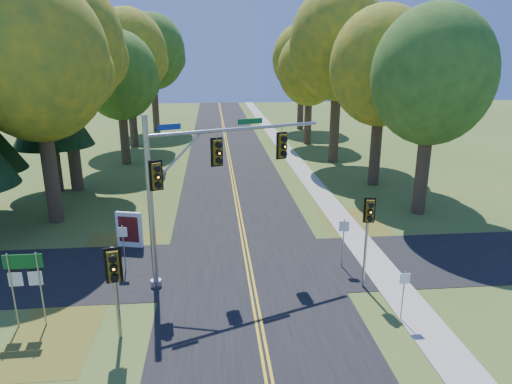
{
  "coord_description": "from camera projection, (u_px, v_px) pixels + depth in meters",
  "views": [
    {
      "loc": [
        -1.55,
        -17.95,
        9.78
      ],
      "look_at": [
        0.53,
        3.74,
        3.2
      ],
      "focal_mm": 32.0,
      "sensor_mm": 36.0,
      "label": 1
    }
  ],
  "objects": [
    {
      "name": "tree_w_a",
      "position": [
        37.0,
        60.0,
        25.25
      ],
      "size": [
        8.0,
        8.0,
        14.15
      ],
      "color": "#38281C",
      "rests_on": "ground"
    },
    {
      "name": "reg_sign_e_north",
      "position": [
        344.0,
        235.0,
        21.42
      ],
      "size": [
        0.46,
        0.1,
        2.42
      ],
      "rotation": [
        0.0,
        0.0,
        -0.13
      ],
      "color": "gray",
      "rests_on": "ground"
    },
    {
      "name": "tree_e_b",
      "position": [
        382.0,
        67.0,
        33.35
      ],
      "size": [
        7.6,
        7.6,
        13.33
      ],
      "color": "#38281C",
      "rests_on": "ground"
    },
    {
      "name": "centerline_right",
      "position": [
        254.0,
        286.0,
        20.08
      ],
      "size": [
        0.1,
        160.0,
        0.01
      ],
      "primitive_type": "cube",
      "color": "gold",
      "rests_on": "road_main"
    },
    {
      "name": "reg_sign_e_south",
      "position": [
        404.0,
        287.0,
        17.1
      ],
      "size": [
        0.39,
        0.06,
        2.06
      ],
      "rotation": [
        0.0,
        0.0,
        0.04
      ],
      "color": "gray",
      "rests_on": "ground"
    },
    {
      "name": "centerline_left",
      "position": [
        250.0,
        286.0,
        20.06
      ],
      "size": [
        0.1,
        160.0,
        0.01
      ],
      "primitive_type": "cube",
      "color": "gold",
      "rests_on": "road_main"
    },
    {
      "name": "info_kiosk",
      "position": [
        129.0,
        230.0,
        23.93
      ],
      "size": [
        1.4,
        0.54,
        1.93
      ],
      "rotation": [
        0.0,
        0.0,
        -0.26
      ],
      "color": "silver",
      "rests_on": "ground"
    },
    {
      "name": "road_main",
      "position": [
        252.0,
        286.0,
        20.07
      ],
      "size": [
        8.0,
        160.0,
        0.02
      ],
      "primitive_type": "cube",
      "color": "black",
      "rests_on": "ground"
    },
    {
      "name": "route_sign_cluster",
      "position": [
        25.0,
        275.0,
        16.58
      ],
      "size": [
        1.39,
        0.1,
        2.98
      ],
      "rotation": [
        0.0,
        0.0,
        0.02
      ],
      "color": "gray",
      "rests_on": "ground"
    },
    {
      "name": "sidewalk_east",
      "position": [
        388.0,
        279.0,
        20.63
      ],
      "size": [
        1.6,
        160.0,
        0.06
      ],
      "primitive_type": "cube",
      "color": "#9E998E",
      "rests_on": "ground"
    },
    {
      "name": "tree_w_d",
      "position": [
        129.0,
        55.0,
        47.94
      ],
      "size": [
        8.2,
        8.2,
        14.56
      ],
      "color": "#38281C",
      "rests_on": "ground"
    },
    {
      "name": "reg_sign_w",
      "position": [
        123.0,
        240.0,
        21.09
      ],
      "size": [
        0.43,
        0.07,
        2.26
      ],
      "rotation": [
        0.0,
        0.0,
        -0.05
      ],
      "color": "gray",
      "rests_on": "ground"
    },
    {
      "name": "tree_w_b",
      "position": [
        63.0,
        46.0,
        31.53
      ],
      "size": [
        8.6,
        8.6,
        15.38
      ],
      "color": "#38281C",
      "rests_on": "ground"
    },
    {
      "name": "tree_e_d",
      "position": [
        310.0,
        69.0,
        49.86
      ],
      "size": [
        7.0,
        7.0,
        12.32
      ],
      "color": "#38281C",
      "rests_on": "ground"
    },
    {
      "name": "traffic_mast",
      "position": [
        197.0,
        175.0,
        19.49
      ],
      "size": [
        7.78,
        3.4,
        7.53
      ],
      "rotation": [
        0.0,
        0.0,
        0.37
      ],
      "color": "#93959B",
      "rests_on": "ground"
    },
    {
      "name": "road_cross",
      "position": [
        248.0,
        266.0,
        21.98
      ],
      "size": [
        60.0,
        6.0,
        0.02
      ],
      "primitive_type": "cube",
      "color": "black",
      "rests_on": "ground"
    },
    {
      "name": "tree_e_c",
      "position": [
        339.0,
        44.0,
        40.47
      ],
      "size": [
        8.8,
        8.8,
        15.79
      ],
      "color": "#38281C",
      "rests_on": "ground"
    },
    {
      "name": "tree_w_c",
      "position": [
        120.0,
        76.0,
        40.22
      ],
      "size": [
        6.8,
        6.8,
        11.91
      ],
      "color": "#38281C",
      "rests_on": "ground"
    },
    {
      "name": "east_signal_pole",
      "position": [
        368.0,
        220.0,
        18.98
      ],
      "size": [
        0.48,
        0.56,
        4.17
      ],
      "rotation": [
        0.0,
        0.0,
        -0.14
      ],
      "color": "#979CA0",
      "rests_on": "ground"
    },
    {
      "name": "leaf_patch_w_far",
      "position": [
        54.0,
        336.0,
        16.53
      ],
      "size": [
        3.0,
        5.0,
        0.0
      ],
      "primitive_type": "cube",
      "color": "brown",
      "rests_on": "ground"
    },
    {
      "name": "leaf_patch_w_near",
      "position": [
        119.0,
        254.0,
        23.29
      ],
      "size": [
        4.0,
        6.0,
        0.0
      ],
      "primitive_type": "cube",
      "color": "brown",
      "rests_on": "ground"
    },
    {
      "name": "tree_w_e",
      "position": [
        153.0,
        52.0,
        58.35
      ],
      "size": [
        8.4,
        8.4,
        14.97
      ],
      "color": "#38281C",
      "rests_on": "ground"
    },
    {
      "name": "ground",
      "position": [
        252.0,
        286.0,
        20.07
      ],
      "size": [
        160.0,
        160.0,
        0.0
      ],
      "primitive_type": "plane",
      "color": "#405C20",
      "rests_on": "ground"
    },
    {
      "name": "tree_e_a",
      "position": [
        433.0,
        76.0,
        27.02
      ],
      "size": [
        7.2,
        7.2,
        12.73
      ],
      "color": "#38281C",
      "rests_on": "ground"
    },
    {
      "name": "leaf_patch_e",
      "position": [
        360.0,
        230.0,
        26.41
      ],
      "size": [
        3.5,
        8.0,
        0.0
      ],
      "primitive_type": "cube",
      "color": "brown",
      "rests_on": "ground"
    },
    {
      "name": "tree_e_e",
      "position": [
        302.0,
        59.0,
        59.9
      ],
      "size": [
        7.8,
        7.8,
        13.74
      ],
      "color": "#38281C",
      "rests_on": "ground"
    },
    {
      "name": "pine_c",
      "position": [
        43.0,
        56.0,
        31.33
      ],
      "size": [
        5.6,
        5.6,
        20.56
      ],
      "color": "#38281C",
      "rests_on": "ground"
    },
    {
      "name": "ped_signal_pole",
      "position": [
        114.0,
        272.0,
        15.48
      ],
      "size": [
        0.57,
        0.66,
        3.61
      ],
      "rotation": [
        0.0,
        0.0,
        0.21
      ],
      "color": "gray",
      "rests_on": "ground"
    }
  ]
}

